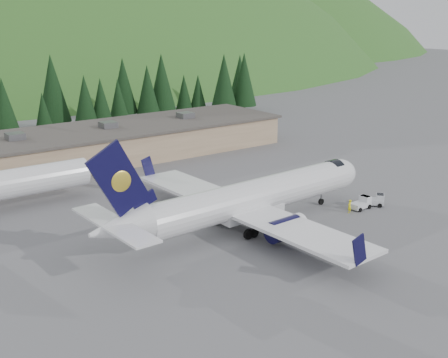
% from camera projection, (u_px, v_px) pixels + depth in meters
% --- Properties ---
extents(ground, '(600.00, 600.00, 0.00)m').
position_uv_depth(ground, '(255.00, 225.00, 64.07)').
color(ground, '#58585D').
extents(airliner, '(37.08, 34.74, 12.32)m').
position_uv_depth(airliner, '(248.00, 199.00, 62.48)').
color(airliner, white).
rests_on(airliner, ground).
extents(baggage_tug_a, '(2.85, 1.82, 1.48)m').
position_uv_depth(baggage_tug_a, '(362.00, 203.00, 69.23)').
color(baggage_tug_a, silver).
rests_on(baggage_tug_a, ground).
extents(baggage_tug_b, '(2.92, 3.03, 1.50)m').
position_uv_depth(baggage_tug_b, '(374.00, 200.00, 70.29)').
color(baggage_tug_b, silver).
rests_on(baggage_tug_b, ground).
extents(terminal_building, '(71.00, 17.00, 6.10)m').
position_uv_depth(terminal_building, '(80.00, 147.00, 89.79)').
color(terminal_building, '#977C5E').
rests_on(terminal_building, ground).
extents(ramp_worker, '(0.67, 0.51, 1.65)m').
position_uv_depth(ramp_worker, '(350.00, 206.00, 67.65)').
color(ramp_worker, '#FFF310').
rests_on(ramp_worker, ground).
extents(tree_line, '(112.50, 17.24, 14.21)m').
position_uv_depth(tree_line, '(28.00, 99.00, 106.08)').
color(tree_line, black).
rests_on(tree_line, ground).
extents(hills, '(614.00, 330.00, 300.00)m').
position_uv_depth(hills, '(70.00, 235.00, 278.01)').
color(hills, '#32631D').
rests_on(hills, ground).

